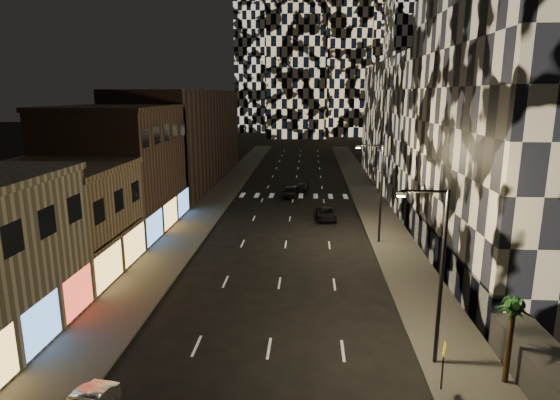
# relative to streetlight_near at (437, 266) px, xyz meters

# --- Properties ---
(sidewalk_left) EXTENTS (4.00, 120.00, 0.15)m
(sidewalk_left) POSITION_rel_streetlight_near_xyz_m (-18.35, 40.00, -5.28)
(sidewalk_left) COLOR #47443F
(sidewalk_left) RESTS_ON ground
(sidewalk_right) EXTENTS (4.00, 120.00, 0.15)m
(sidewalk_right) POSITION_rel_streetlight_near_xyz_m (1.65, 40.00, -5.28)
(sidewalk_right) COLOR #47443F
(sidewalk_right) RESTS_ON ground
(curb_left) EXTENTS (0.20, 120.00, 0.15)m
(curb_left) POSITION_rel_streetlight_near_xyz_m (-16.25, 40.00, -5.28)
(curb_left) COLOR #4C4C47
(curb_left) RESTS_ON ground
(curb_right) EXTENTS (0.20, 120.00, 0.15)m
(curb_right) POSITION_rel_streetlight_near_xyz_m (-0.45, 40.00, -5.28)
(curb_right) COLOR #4C4C47
(curb_right) RESTS_ON ground
(retail_tan) EXTENTS (10.00, 10.00, 8.00)m
(retail_tan) POSITION_rel_streetlight_near_xyz_m (-25.35, 11.00, -1.35)
(retail_tan) COLOR #8B7153
(retail_tan) RESTS_ON ground
(retail_brown) EXTENTS (10.00, 15.00, 12.00)m
(retail_brown) POSITION_rel_streetlight_near_xyz_m (-25.35, 23.50, 0.65)
(retail_brown) COLOR #473328
(retail_brown) RESTS_ON ground
(retail_filler_left) EXTENTS (10.00, 40.00, 14.00)m
(retail_filler_left) POSITION_rel_streetlight_near_xyz_m (-25.35, 50.00, 1.65)
(retail_filler_left) COLOR #473328
(retail_filler_left) RESTS_ON ground
(midrise_right) EXTENTS (16.00, 25.00, 22.00)m
(midrise_right) POSITION_rel_streetlight_near_xyz_m (11.65, 14.50, 5.65)
(midrise_right) COLOR #232326
(midrise_right) RESTS_ON ground
(midrise_base) EXTENTS (0.60, 25.00, 3.00)m
(midrise_base) POSITION_rel_streetlight_near_xyz_m (3.95, 14.50, -3.85)
(midrise_base) COLOR #383838
(midrise_base) RESTS_ON ground
(plinth_right) EXTENTS (2.00, 8.00, 2.00)m
(plinth_right) POSITION_rel_streetlight_near_xyz_m (4.65, -2.00, -4.35)
(plinth_right) COLOR #383838
(plinth_right) RESTS_ON ground
(midrise_filler_right) EXTENTS (16.00, 40.00, 18.00)m
(midrise_filler_right) POSITION_rel_streetlight_near_xyz_m (11.65, 47.00, 3.65)
(midrise_filler_right) COLOR #232326
(midrise_filler_right) RESTS_ON ground
(streetlight_near) EXTENTS (2.55, 0.25, 9.00)m
(streetlight_near) POSITION_rel_streetlight_near_xyz_m (0.00, 0.00, 0.00)
(streetlight_near) COLOR black
(streetlight_near) RESTS_ON sidewalk_right
(streetlight_far) EXTENTS (2.55, 0.25, 9.00)m
(streetlight_far) POSITION_rel_streetlight_near_xyz_m (0.00, 20.00, 0.00)
(streetlight_far) COLOR black
(streetlight_far) RESTS_ON sidewalk_right
(car_dark_midlane) EXTENTS (1.90, 4.34, 1.46)m
(car_dark_midlane) POSITION_rel_streetlight_near_xyz_m (-8.85, 39.11, -4.63)
(car_dark_midlane) COLOR black
(car_dark_midlane) RESTS_ON ground
(car_dark_oncoming) EXTENTS (2.10, 4.37, 1.23)m
(car_dark_oncoming) POSITION_rel_streetlight_near_xyz_m (-7.29, 43.01, -4.74)
(car_dark_oncoming) COLOR black
(car_dark_oncoming) RESTS_ON ground
(car_dark_rightlane) EXTENTS (2.30, 4.65, 1.27)m
(car_dark_rightlane) POSITION_rel_streetlight_near_xyz_m (-4.35, 27.93, -4.72)
(car_dark_rightlane) COLOR black
(car_dark_rightlane) RESTS_ON ground
(ped_sign) EXTENTS (0.37, 0.77, 2.45)m
(ped_sign) POSITION_rel_streetlight_near_xyz_m (-0.06, -2.30, -3.56)
(ped_sign) COLOR black
(ped_sign) RESTS_ON sidewalk_right
(palm_tree) EXTENTS (2.13, 2.17, 4.25)m
(palm_tree) POSITION_rel_streetlight_near_xyz_m (3.15, -1.50, -1.70)
(palm_tree) COLOR #47331E
(palm_tree) RESTS_ON sidewalk_right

